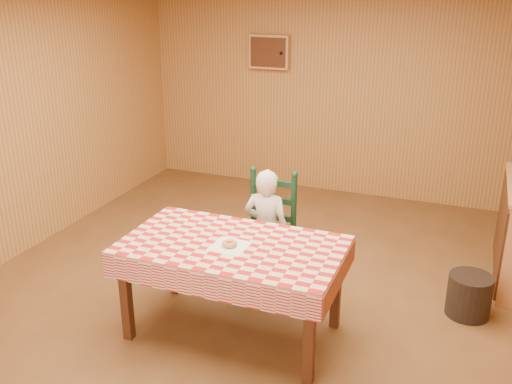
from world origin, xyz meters
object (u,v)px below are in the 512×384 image
Objects in this scene: seated_child at (266,231)px; dining_table at (232,254)px; ladder_chair at (269,235)px; storage_bin at (469,295)px.

dining_table is at bearing 90.00° from seated_child.
dining_table is 0.74m from seated_child.
ladder_chair is 3.04× the size of storage_bin.
seated_child is (-0.00, -0.06, 0.06)m from ladder_chair.
dining_table is 1.47× the size of seated_child.
ladder_chair is at bearing -90.00° from seated_child.
ladder_chair is at bearing 90.00° from dining_table.
dining_table reaches higher than storage_bin.
dining_table is 0.81m from ladder_chair.
storage_bin is at bearing 5.11° from ladder_chair.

